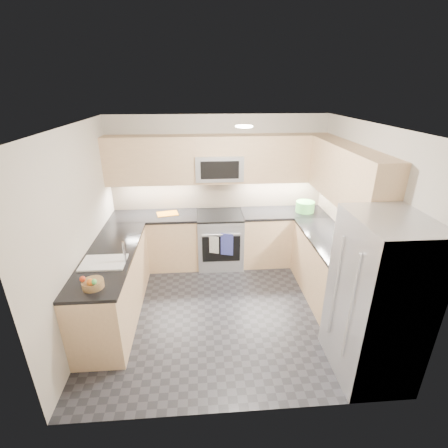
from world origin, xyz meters
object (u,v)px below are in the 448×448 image
gas_range (220,240)px  utensil_bowl (305,207)px  microwave (219,167)px  refrigerator (377,300)px  cutting_board (168,214)px  fruit_basket (93,284)px

gas_range → utensil_bowl: size_ratio=2.95×
gas_range → microwave: (0.00, 0.12, 1.24)m
gas_range → refrigerator: (1.45, -2.43, 0.45)m
microwave → utensil_bowl: 1.60m
gas_range → cutting_board: (-0.87, 0.06, 0.49)m
cutting_board → fruit_basket: 2.18m
microwave → refrigerator: (1.45, -2.55, -0.80)m
utensil_bowl → gas_range: bearing=180.0°
gas_range → cutting_board: cutting_board is taller
microwave → utensil_bowl: bearing=-5.0°
utensil_bowl → fruit_basket: 3.56m
microwave → fruit_basket: 2.71m
microwave → gas_range: bearing=-90.0°
microwave → refrigerator: bearing=-60.4°
refrigerator → utensil_bowl: (-0.00, 2.42, 0.13)m
gas_range → refrigerator: refrigerator is taller
gas_range → fruit_basket: (-1.47, -2.03, 0.53)m
utensil_bowl → fruit_basket: utensil_bowl is taller
refrigerator → cutting_board: bearing=133.0°
refrigerator → utensil_bowl: size_ratio=5.83×
microwave → utensil_bowl: (1.45, -0.13, -0.67)m
refrigerator → fruit_basket: size_ratio=7.97×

